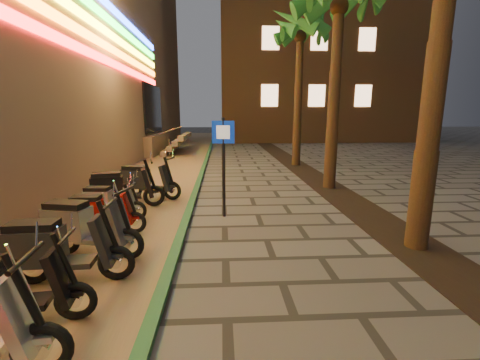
{
  "coord_description": "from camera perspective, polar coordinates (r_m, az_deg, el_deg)",
  "views": [
    {
      "loc": [
        -0.04,
        -3.49,
        2.47
      ],
      "look_at": [
        0.31,
        2.67,
        1.2
      ],
      "focal_mm": 24.0,
      "sensor_mm": 36.0,
      "label": 1
    }
  ],
  "objects": [
    {
      "name": "scooter_7",
      "position": [
        6.3,
        -26.24,
        -7.33
      ],
      "size": [
        1.8,
        0.84,
        1.27
      ],
      "rotation": [
        0.0,
        0.0,
        -0.22
      ],
      "color": "black",
      "rests_on": "ground"
    },
    {
      "name": "scooter_10",
      "position": [
        8.98,
        -20.71,
        -1.38
      ],
      "size": [
        1.84,
        0.9,
        1.3
      ],
      "rotation": [
        0.0,
        0.0,
        0.25
      ],
      "color": "black",
      "rests_on": "ground"
    },
    {
      "name": "scooter_11",
      "position": [
        9.88,
        -16.65,
        -0.05
      ],
      "size": [
        1.8,
        0.88,
        1.27
      ],
      "rotation": [
        0.0,
        0.0,
        -0.25
      ],
      "color": "black",
      "rests_on": "ground"
    },
    {
      "name": "scooter_9",
      "position": [
        8.23,
        -22.48,
        -3.5
      ],
      "size": [
        1.47,
        0.53,
        1.03
      ],
      "rotation": [
        0.0,
        0.0,
        -0.08
      ],
      "color": "black",
      "rests_on": "ground"
    },
    {
      "name": "parking_strip",
      "position": [
        13.95,
        -13.76,
        1.11
      ],
      "size": [
        3.4,
        60.0,
        0.01
      ],
      "primitive_type": "cube",
      "color": "#8C7251",
      "rests_on": "ground"
    },
    {
      "name": "planting_strip",
      "position": [
        9.56,
        19.33,
        -3.96
      ],
      "size": [
        1.2,
        40.0,
        0.02
      ],
      "primitive_type": "cube",
      "color": "black",
      "rests_on": "ground"
    },
    {
      "name": "ground",
      "position": [
        4.27,
        -2.25,
        -23.67
      ],
      "size": [
        120.0,
        120.0,
        0.0
      ],
      "primitive_type": "plane",
      "color": "#474442",
      "rests_on": "ground"
    },
    {
      "name": "palm_c",
      "position": [
        11.57,
        17.25,
        27.49
      ],
      "size": [
        2.97,
        3.02,
        6.91
      ],
      "color": "#472D19",
      "rests_on": "ground"
    },
    {
      "name": "scooter_8",
      "position": [
        7.29,
        -23.85,
        -5.33
      ],
      "size": [
        1.52,
        0.53,
        1.08
      ],
      "rotation": [
        0.0,
        0.0,
        0.01
      ],
      "color": "black",
      "rests_on": "ground"
    },
    {
      "name": "green_curb",
      "position": [
        13.73,
        -6.78,
        1.39
      ],
      "size": [
        0.18,
        60.0,
        0.1
      ],
      "primitive_type": "cube",
      "color": "#235E32",
      "rests_on": "ground"
    },
    {
      "name": "pedestrian_sign",
      "position": [
        7.62,
        -2.96,
        4.68
      ],
      "size": [
        0.53,
        0.1,
        2.39
      ],
      "rotation": [
        0.0,
        0.0,
        -0.07
      ],
      "color": "black",
      "rests_on": "ground"
    },
    {
      "name": "palm_d",
      "position": [
        16.29,
        10.67,
        23.75
      ],
      "size": [
        2.97,
        3.02,
        7.16
      ],
      "color": "#472D19",
      "rests_on": "ground"
    },
    {
      "name": "scooter_6",
      "position": [
        5.49,
        -29.99,
        -10.51
      ],
      "size": [
        1.78,
        0.62,
        1.25
      ],
      "rotation": [
        0.0,
        0.0,
        0.05
      ],
      "color": "black",
      "rests_on": "ground"
    },
    {
      "name": "scooter_5",
      "position": [
        4.77,
        -36.53,
        -15.32
      ],
      "size": [
        1.61,
        0.64,
        1.13
      ],
      "rotation": [
        0.0,
        0.0,
        0.13
      ],
      "color": "black",
      "rests_on": "ground"
    },
    {
      "name": "apartment_block",
      "position": [
        37.97,
        11.94,
        26.71
      ],
      "size": [
        18.0,
        16.06,
        25.0
      ],
      "color": "brown",
      "rests_on": "ground"
    }
  ]
}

